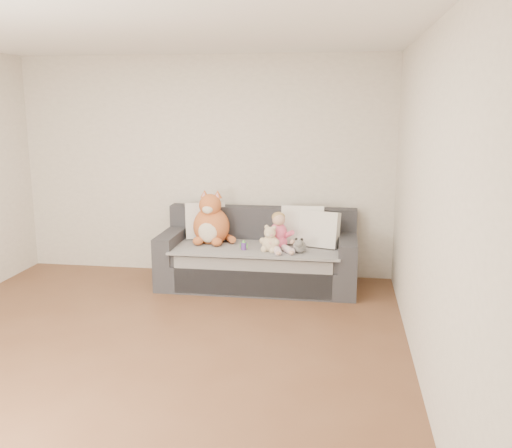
{
  "coord_description": "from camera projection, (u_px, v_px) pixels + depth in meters",
  "views": [
    {
      "loc": [
        1.63,
        -4.14,
        2.04
      ],
      "look_at": [
        0.72,
        1.87,
        0.75
      ],
      "focal_mm": 40.0,
      "sensor_mm": 36.0,
      "label": 1
    }
  ],
  "objects": [
    {
      "name": "teddy_bear",
      "position": [
        270.0,
        241.0,
        6.14
      ],
      "size": [
        0.23,
        0.18,
        0.29
      ],
      "rotation": [
        0.0,
        0.0,
        -0.31
      ],
      "color": "#CAAE8B",
      "rests_on": "sofa"
    },
    {
      "name": "cushion_left",
      "position": [
        205.0,
        221.0,
        6.72
      ],
      "size": [
        0.51,
        0.34,
        0.44
      ],
      "rotation": [
        0.0,
        0.0,
        0.31
      ],
      "color": "silver",
      "rests_on": "sofa"
    },
    {
      "name": "toddler",
      "position": [
        279.0,
        234.0,
        6.2
      ],
      "size": [
        0.3,
        0.43,
        0.42
      ],
      "rotation": [
        0.0,
        0.0,
        0.35
      ],
      "color": "#EF547E",
      "rests_on": "sofa"
    },
    {
      "name": "sippy_cup",
      "position": [
        244.0,
        245.0,
        6.21
      ],
      "size": [
        0.1,
        0.08,
        0.11
      ],
      "rotation": [
        0.0,
        0.0,
        -0.39
      ],
      "color": "#5E3695",
      "rests_on": "sofa"
    },
    {
      "name": "plush_cow",
      "position": [
        299.0,
        246.0,
        6.09
      ],
      "size": [
        0.15,
        0.22,
        0.18
      ],
      "rotation": [
        0.0,
        0.0,
        -0.02
      ],
      "color": "white",
      "rests_on": "sofa"
    },
    {
      "name": "cushion_right_front",
      "position": [
        319.0,
        229.0,
        6.32
      ],
      "size": [
        0.48,
        0.32,
        0.41
      ],
      "rotation": [
        0.0,
        0.0,
        -0.3
      ],
      "color": "silver",
      "rests_on": "sofa"
    },
    {
      "name": "sofa",
      "position": [
        258.0,
        258.0,
        6.49
      ],
      "size": [
        2.2,
        0.94,
        0.85
      ],
      "color": "#2C2C31",
      "rests_on": "ground"
    },
    {
      "name": "plush_cat",
      "position": [
        211.0,
        223.0,
        6.49
      ],
      "size": [
        0.51,
        0.43,
        0.64
      ],
      "rotation": [
        0.0,
        0.0,
        -0.06
      ],
      "color": "#BA6229",
      "rests_on": "sofa"
    },
    {
      "name": "room_shell",
      "position": [
        146.0,
        193.0,
        4.81
      ],
      "size": [
        5.0,
        5.0,
        5.0
      ],
      "color": "brown",
      "rests_on": "ground"
    },
    {
      "name": "cushion_right_back",
      "position": [
        302.0,
        225.0,
        6.45
      ],
      "size": [
        0.48,
        0.22,
        0.45
      ],
      "rotation": [
        0.0,
        0.0,
        0.02
      ],
      "color": "silver",
      "rests_on": "sofa"
    }
  ]
}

